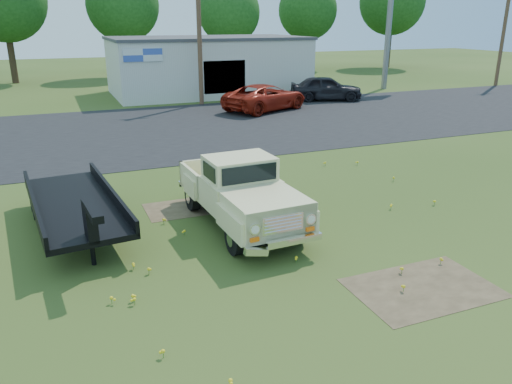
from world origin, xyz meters
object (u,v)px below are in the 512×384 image
vintage_pickup_truck (240,191)px  flatbed_trailer (74,201)px  dark_sedan (326,88)px  red_pickup (266,97)px

vintage_pickup_truck → flatbed_trailer: bearing=159.8°
flatbed_trailer → dark_sedan: dark_sedan is taller
red_pickup → dark_sedan: size_ratio=1.16×
red_pickup → dark_sedan: bearing=-93.8°
dark_sedan → flatbed_trailer: bearing=154.4°
vintage_pickup_truck → flatbed_trailer: vintage_pickup_truck is taller
red_pickup → vintage_pickup_truck: bearing=129.7°
red_pickup → dark_sedan: 5.85m
red_pickup → dark_sedan: (5.46, 2.10, 0.04)m
red_pickup → flatbed_trailer: bearing=116.8°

